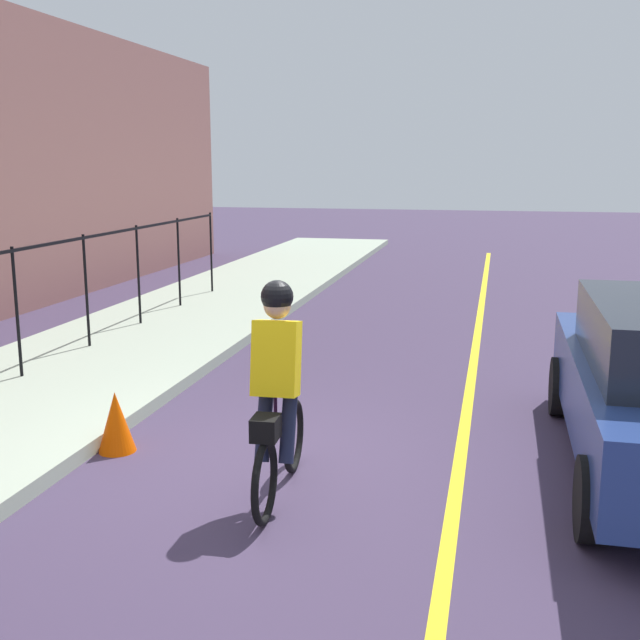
% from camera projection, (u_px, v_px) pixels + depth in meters
% --- Properties ---
extents(ground_plane, '(80.00, 80.00, 0.00)m').
position_uv_depth(ground_plane, '(278.00, 470.00, 7.04)').
color(ground_plane, '#40334D').
extents(lane_line_centre, '(36.00, 0.12, 0.01)m').
position_uv_depth(lane_line_centre, '(456.00, 486.00, 6.69)').
color(lane_line_centre, yellow).
rests_on(lane_line_centre, ground).
extents(cyclist_lead, '(1.71, 0.38, 1.83)m').
position_uv_depth(cyclist_lead, '(277.00, 393.00, 6.26)').
color(cyclist_lead, black).
rests_on(cyclist_lead, ground).
extents(traffic_cone_near, '(0.36, 0.36, 0.59)m').
position_uv_depth(traffic_cone_near, '(116.00, 422.00, 7.44)').
color(traffic_cone_near, '#F14D00').
rests_on(traffic_cone_near, ground).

